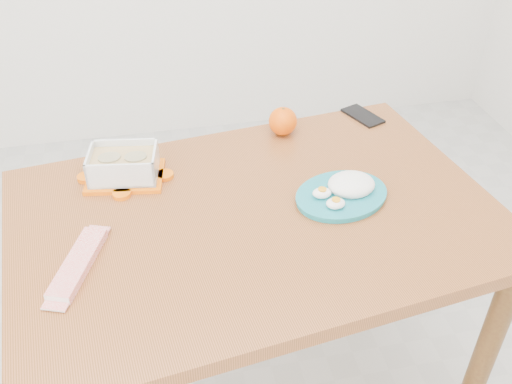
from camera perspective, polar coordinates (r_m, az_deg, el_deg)
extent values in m
cube|color=#9A532B|center=(1.43, 0.00, -2.57)|extent=(1.29, 0.95, 0.04)
cylinder|color=brown|center=(1.72, 21.84, -15.05)|extent=(0.06, 0.06, 0.71)
cylinder|color=brown|center=(1.89, -19.33, -8.60)|extent=(0.06, 0.06, 0.71)
cylinder|color=brown|center=(2.09, 10.80, -1.84)|extent=(0.06, 0.06, 0.71)
cube|color=orange|center=(1.57, -12.91, 1.54)|extent=(0.22, 0.18, 0.01)
cube|color=silver|center=(1.55, -13.12, 2.83)|extent=(0.19, 0.15, 0.07)
cube|color=tan|center=(1.55, -13.09, 2.61)|extent=(0.18, 0.14, 0.05)
cylinder|color=tan|center=(1.55, -14.42, 3.09)|extent=(0.07, 0.07, 0.02)
cylinder|color=tan|center=(1.53, -11.92, 3.20)|extent=(0.07, 0.07, 0.02)
sphere|color=orange|center=(1.71, 2.70, 7.09)|extent=(0.08, 0.08, 0.08)
cylinder|color=#177783|center=(1.47, 8.52, -0.40)|extent=(0.31, 0.31, 0.02)
ellipsoid|color=white|center=(1.47, 9.55, 1.11)|extent=(0.15, 0.14, 0.05)
ellipsoid|color=white|center=(1.44, 6.62, -0.10)|extent=(0.06, 0.05, 0.02)
ellipsoid|color=white|center=(1.41, 7.97, -1.14)|extent=(0.06, 0.05, 0.02)
cube|color=red|center=(1.32, -17.36, -6.82)|extent=(0.13, 0.23, 0.02)
cube|color=black|center=(1.85, 10.62, 7.50)|extent=(0.11, 0.15, 0.01)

